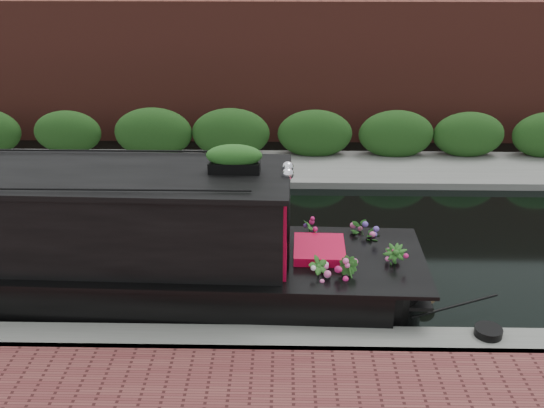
{
  "coord_description": "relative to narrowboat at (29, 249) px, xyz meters",
  "views": [
    {
      "loc": [
        1.52,
        -10.6,
        5.6
      ],
      "look_at": [
        1.31,
        -0.6,
        1.18
      ],
      "focal_mm": 40.0,
      "sensor_mm": 36.0,
      "label": 1
    }
  ],
  "objects": [
    {
      "name": "far_hedge",
      "position": [
        2.7,
        6.92,
        -0.87
      ],
      "size": [
        40.0,
        1.1,
        2.8
      ],
      "primitive_type": "cube",
      "color": "#1D4316",
      "rests_on": "ground"
    },
    {
      "name": "far_bank_path",
      "position": [
        2.7,
        6.02,
        -0.87
      ],
      "size": [
        40.0,
        2.4,
        0.34
      ],
      "primitive_type": "cube",
      "color": "slate",
      "rests_on": "ground"
    },
    {
      "name": "coiled_mooring_rope",
      "position": [
        7.24,
        -1.37,
        -0.56
      ],
      "size": [
        0.4,
        0.4,
        0.12
      ],
      "primitive_type": "cylinder",
      "color": "black",
      "rests_on": "near_bank_coping"
    },
    {
      "name": "rope_fender",
      "position": [
        6.6,
        0.0,
        -0.71
      ],
      "size": [
        0.33,
        0.44,
        0.33
      ],
      "primitive_type": "cylinder",
      "rotation": [
        1.57,
        0.0,
        0.0
      ],
      "color": "olive",
      "rests_on": "ground"
    },
    {
      "name": "narrowboat",
      "position": [
        0.0,
        0.0,
        0.0
      ],
      "size": [
        12.5,
        2.52,
        2.94
      ],
      "rotation": [
        0.0,
        0.0,
        -0.03
      ],
      "color": "black",
      "rests_on": "ground"
    },
    {
      "name": "ground",
      "position": [
        2.7,
        1.82,
        -0.87
      ],
      "size": [
        80.0,
        80.0,
        0.0
      ],
      "primitive_type": "plane",
      "color": "black",
      "rests_on": "ground"
    },
    {
      "name": "near_bank_coping",
      "position": [
        2.7,
        -1.48,
        -0.87
      ],
      "size": [
        40.0,
        0.6,
        0.5
      ],
      "primitive_type": "cube",
      "color": "slate",
      "rests_on": "ground"
    },
    {
      "name": "far_brick_wall",
      "position": [
        2.7,
        9.02,
        -0.87
      ],
      "size": [
        40.0,
        1.0,
        8.0
      ],
      "primitive_type": "cube",
      "color": "#5E281F",
      "rests_on": "ground"
    }
  ]
}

